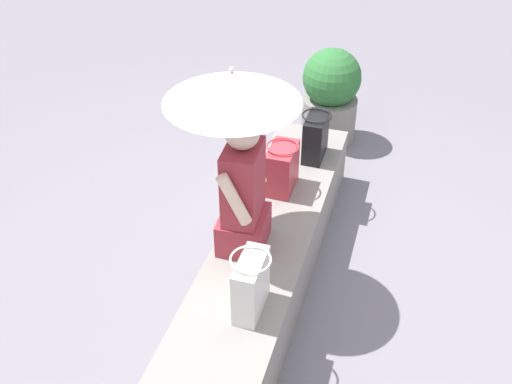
{
  "coord_description": "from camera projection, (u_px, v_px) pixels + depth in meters",
  "views": [
    {
      "loc": [
        -2.83,
        -0.77,
        2.89
      ],
      "look_at": [
        -0.08,
        0.05,
        0.79
      ],
      "focal_mm": 41.6,
      "sensor_mm": 36.0,
      "label": 1
    }
  ],
  "objects": [
    {
      "name": "handbag_black",
      "position": [
        282.0,
        168.0,
        4.09
      ],
      "size": [
        0.3,
        0.22,
        0.35
      ],
      "color": "#B2333D",
      "rests_on": "stone_bench"
    },
    {
      "name": "tote_bag_canvas",
      "position": [
        316.0,
        136.0,
        4.42
      ],
      "size": [
        0.3,
        0.22,
        0.36
      ],
      "color": "black",
      "rests_on": "stone_bench"
    },
    {
      "name": "shoulder_bag_spare",
      "position": [
        251.0,
        284.0,
        3.16
      ],
      "size": [
        0.3,
        0.22,
        0.37
      ],
      "color": "silver",
      "rests_on": "stone_bench"
    },
    {
      "name": "person_seated",
      "position": [
        243.0,
        193.0,
        3.48
      ],
      "size": [
        0.48,
        0.3,
        0.9
      ],
      "color": "#992D38",
      "rests_on": "stone_bench"
    },
    {
      "name": "stone_bench",
      "position": [
        267.0,
        256.0,
        3.94
      ],
      "size": [
        2.78,
        0.57,
        0.44
      ],
      "primitive_type": "cube",
      "color": "gray",
      "rests_on": "ground"
    },
    {
      "name": "planter_near",
      "position": [
        330.0,
        96.0,
        5.33
      ],
      "size": [
        0.52,
        0.52,
        0.88
      ],
      "color": "gray",
      "rests_on": "ground"
    },
    {
      "name": "ground_plane",
      "position": [
        267.0,
        280.0,
        4.07
      ],
      "size": [
        14.0,
        14.0,
        0.0
      ],
      "primitive_type": "plane",
      "color": "slate"
    },
    {
      "name": "parasol",
      "position": [
        232.0,
        87.0,
        3.18
      ],
      "size": [
        0.77,
        0.77,
        1.14
      ],
      "color": "#B7B7BC",
      "rests_on": "stone_bench"
    }
  ]
}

